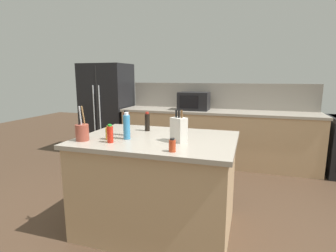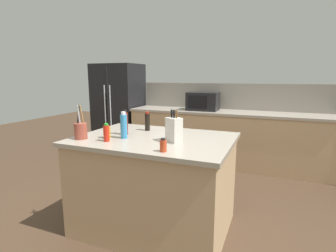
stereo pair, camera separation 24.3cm
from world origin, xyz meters
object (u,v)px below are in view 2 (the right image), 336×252
Objects in this scene: refrigerator at (119,109)px; hot_sauce_bottle at (106,133)px; dish_soap_bottle at (124,126)px; soy_sauce_bottle at (147,122)px; honey_jar at (107,132)px; vinegar_bottle at (125,123)px; spice_jar_paprika at (163,145)px; microwave at (203,101)px; utensil_crock at (81,130)px; knife_block at (174,130)px.

hot_sauce_bottle is (1.52, -2.56, 0.14)m from refrigerator.
dish_soap_bottle reaches higher than soy_sauce_bottle.
vinegar_bottle reaches higher than honey_jar.
honey_jar is at bearing 123.62° from hot_sauce_bottle.
vinegar_bottle is (-0.60, 0.42, 0.07)m from spice_jar_paprika.
spice_jar_paprika is 0.44× the size of vinegar_bottle.
honey_jar is (1.45, -2.45, 0.12)m from refrigerator.
honey_jar is (-0.30, -2.40, -0.10)m from microwave.
knife_block is at bearing 14.59° from utensil_crock.
knife_block is 2.28× the size of honey_jar.
honey_jar is 0.51× the size of vinegar_bottle.
knife_block is at bearing -81.50° from microwave.
microwave is at bearing -1.68° from refrigerator.
refrigerator reaches higher than soy_sauce_bottle.
dish_soap_bottle is 0.60m from spice_jar_paprika.
microwave reaches higher than dish_soap_bottle.
spice_jar_paprika is (0.38, -2.62, -0.11)m from microwave.
spice_jar_paprika is (0.53, -0.28, -0.07)m from dish_soap_bottle.
microwave reaches higher than hot_sauce_bottle.
utensil_crock reaches higher than honey_jar.
soy_sauce_bottle is at bearing -93.20° from microwave.
knife_block is 0.58m from vinegar_bottle.
utensil_crock reaches higher than spice_jar_paprika.
microwave reaches higher than honey_jar.
microwave is 2.35m from dish_soap_bottle.
knife_block is 0.91× the size of utensil_crock.
spice_jar_paprika is at bearing -27.61° from dish_soap_bottle.
soy_sauce_bottle is at bearing 77.85° from hot_sauce_bottle.
utensil_crock is 0.41m from dish_soap_bottle.
vinegar_bottle is at bearing -55.75° from refrigerator.
soy_sauce_bottle is 0.29m from vinegar_bottle.
honey_jar is at bearing 162.25° from spice_jar_paprika.
honey_jar is 0.13m from hot_sauce_bottle.
vinegar_bottle is (-0.22, -2.19, -0.04)m from microwave.
soy_sauce_bottle is (0.04, 0.41, -0.02)m from dish_soap_bottle.
vinegar_bottle is (1.53, -2.25, 0.18)m from refrigerator.
dish_soap_bottle is at bearing 20.93° from honey_jar.
soy_sauce_bottle is 0.59m from hot_sauce_bottle.
refrigerator is 3.37× the size of microwave.
soy_sauce_bottle reaches higher than honey_jar.
spice_jar_paprika is at bearing -51.39° from refrigerator.
vinegar_bottle reaches higher than hot_sauce_bottle.
dish_soap_bottle reaches higher than spice_jar_paprika.
hot_sauce_bottle is (-0.61, 0.11, 0.03)m from spice_jar_paprika.
knife_block is 2.66× the size of spice_jar_paprika.
vinegar_bottle is at bearing 69.59° from honey_jar.
refrigerator is 3.15m from knife_block.
soy_sauce_bottle is at bearing -50.28° from refrigerator.
refrigerator is at bearing 120.63° from honey_jar.
dish_soap_bottle is (0.15, 0.06, 0.06)m from honey_jar.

